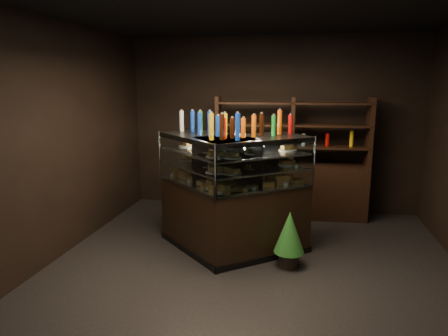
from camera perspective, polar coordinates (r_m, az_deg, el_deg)
The scene contains 7 objects.
ground at distance 5.05m, azimuth 4.05°, elevation -14.03°, with size 5.00×5.00×0.00m, color black.
room_shell at distance 4.55m, azimuth 4.42°, elevation 8.51°, with size 5.02×5.02×3.01m.
display_case at distance 5.34m, azimuth 0.85°, elevation -6.51°, with size 2.15×1.51×1.56m.
food_display at distance 5.16m, azimuth 0.85°, elevation 0.17°, with size 1.73×1.01×0.48m.
bottles_top at distance 5.09m, azimuth 0.90°, elevation 6.15°, with size 1.55×0.87×0.30m.
potted_conifer at distance 4.97m, azimuth 9.34°, elevation -8.90°, with size 0.37×0.37×0.80m.
back_shelving at distance 6.75m, azimuth 9.44°, elevation -1.92°, with size 2.51×0.58×2.00m.
Camera 1 is at (0.55, -4.50, 2.23)m, focal length 32.00 mm.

